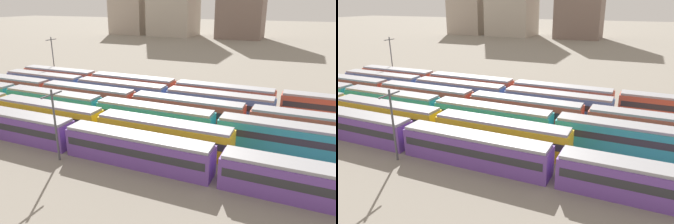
{
  "view_description": "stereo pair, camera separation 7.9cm",
  "coord_description": "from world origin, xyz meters",
  "views": [
    {
      "loc": [
        46.54,
        -29.04,
        17.96
      ],
      "look_at": [
        28.27,
        13.0,
        2.04
      ],
      "focal_mm": 34.07,
      "sensor_mm": 36.0,
      "label": 1
    },
    {
      "loc": [
        46.61,
        -29.0,
        17.96
      ],
      "look_at": [
        28.27,
        13.0,
        2.04
      ],
      "focal_mm": 34.07,
      "sensor_mm": 36.0,
      "label": 2
    }
  ],
  "objects": [
    {
      "name": "train_track_4",
      "position": [
        15.24,
        20.8,
        1.9
      ],
      "size": [
        55.8,
        3.06,
        3.75
      ],
      "color": "#4C70BC",
      "rests_on": "ground_plane"
    },
    {
      "name": "train_track_5",
      "position": [
        43.09,
        26.0,
        1.9
      ],
      "size": [
        112.5,
        3.06,
        3.75
      ],
      "color": "#BC4C38",
      "rests_on": "ground_plane"
    },
    {
      "name": "catenary_pole_0",
      "position": [
        21.0,
        -2.87,
        4.9
      ],
      "size": [
        0.24,
        3.2,
        8.74
      ],
      "color": "#4C4C51",
      "rests_on": "ground_plane"
    },
    {
      "name": "train_track_0",
      "position": [
        39.49,
        0.0,
        1.9
      ],
      "size": [
        112.5,
        3.06,
        3.75
      ],
      "color": "#6B429E",
      "rests_on": "ground_plane"
    },
    {
      "name": "distant_building_0",
      "position": [
        -49.87,
        139.15,
        15.78
      ],
      "size": [
        20.26,
        18.11,
        31.56
      ],
      "primitive_type": "cube",
      "color": "#A89989",
      "rests_on": "ground_plane"
    },
    {
      "name": "train_track_3",
      "position": [
        20.91,
        15.6,
        1.9
      ],
      "size": [
        74.7,
        3.06,
        3.75
      ],
      "color": "#BC4C38",
      "rests_on": "ground_plane"
    },
    {
      "name": "train_track_2",
      "position": [
        36.55,
        10.4,
        1.9
      ],
      "size": [
        112.5,
        3.06,
        3.75
      ],
      "color": "teal",
      "rests_on": "ground_plane"
    },
    {
      "name": "catenary_pole_1",
      "position": [
        -7.95,
        28.72,
        5.69
      ],
      "size": [
        0.24,
        3.2,
        10.27
      ],
      "color": "#4C4C51",
      "rests_on": "ground_plane"
    },
    {
      "name": "train_track_1",
      "position": [
        12.08,
        5.2,
        1.9
      ],
      "size": [
        55.8,
        3.06,
        3.75
      ],
      "color": "yellow",
      "rests_on": "ground_plane"
    },
    {
      "name": "ground_plane",
      "position": [
        0.0,
        13.0,
        0.0
      ],
      "size": [
        600.0,
        600.0,
        0.0
      ],
      "primitive_type": "plane",
      "color": "gray"
    }
  ]
}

